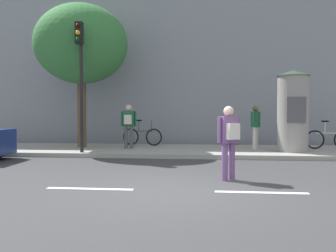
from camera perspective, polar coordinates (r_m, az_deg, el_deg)
ground_plane at (r=7.55m, az=0.85°, el=-9.82°), size 80.00×80.00×0.00m
sidewalk_curb at (r=14.45m, az=3.32°, el=-3.77°), size 36.00×4.00×0.15m
lane_markings at (r=7.55m, az=0.85°, el=-9.79°), size 25.80×0.16×0.01m
building_backdrop at (r=19.52m, az=4.02°, el=9.40°), size 36.00×5.00×8.06m
traffic_light at (r=13.43m, az=-13.24°, el=8.92°), size 0.24×0.45×4.49m
poster_column at (r=14.09m, az=18.49°, el=2.27°), size 1.19×1.19×2.91m
street_tree at (r=15.64m, az=-13.08°, el=11.99°), size 3.70×3.70×5.70m
pedestrian_in_red_top at (r=8.62m, az=9.28°, el=-1.60°), size 0.50×0.49×1.70m
pedestrian_in_dark_shirt at (r=14.55m, az=-6.02°, el=0.55°), size 0.61×0.40×1.69m
pedestrian_with_backpack at (r=14.66m, az=13.19°, el=0.33°), size 0.39×0.52×1.66m
bicycle_leaning at (r=15.84m, az=-3.95°, el=-1.56°), size 1.74×0.44×1.09m
bicycle_upright at (r=15.51m, az=23.34°, el=-1.82°), size 1.77×0.10×1.09m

